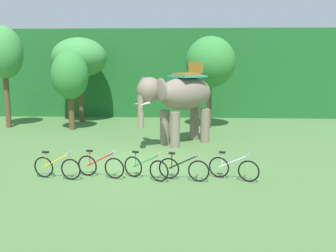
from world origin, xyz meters
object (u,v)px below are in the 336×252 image
(tree_far_right, at_px, (210,62))
(tree_left, at_px, (70,76))
(bike_green, at_px, (146,168))
(tree_center_left, at_px, (4,53))
(bike_yellow, at_px, (57,167))
(bike_black, at_px, (183,169))
(bike_white, at_px, (233,168))
(tree_center, at_px, (79,58))
(elephant, at_px, (180,97))
(bike_red, at_px, (101,166))

(tree_far_right, bearing_deg, tree_left, -173.36)
(tree_left, xyz_separation_m, bike_green, (5.07, -8.66, -2.62))
(tree_center_left, height_order, bike_yellow, tree_center_left)
(tree_center_left, height_order, bike_black, tree_center_left)
(tree_far_right, height_order, bike_black, tree_far_right)
(bike_black, xyz_separation_m, bike_white, (1.63, 0.14, 0.00))
(tree_center, height_order, tree_left, tree_center)
(bike_white, bearing_deg, bike_yellow, -178.32)
(elephant, bearing_deg, tree_far_right, 69.19)
(tree_left, bearing_deg, elephant, -29.22)
(tree_left, relative_size, elephant, 1.13)
(bike_yellow, xyz_separation_m, bike_red, (1.40, 0.22, 0.00))
(tree_center, bearing_deg, bike_black, -60.21)
(tree_center, bearing_deg, bike_white, -54.05)
(bike_black, bearing_deg, bike_red, 176.20)
(tree_center_left, xyz_separation_m, bike_white, (11.82, -9.10, -3.83))
(tree_center_left, bearing_deg, tree_far_right, 1.77)
(bike_white, bearing_deg, tree_center, 125.95)
(tree_center_left, bearing_deg, elephant, -21.60)
(elephant, distance_m, bike_black, 5.60)
(bike_green, relative_size, bike_white, 0.98)
(tree_center, relative_size, bike_yellow, 3.09)
(bike_green, bearing_deg, tree_center_left, 134.23)
(bike_red, relative_size, bike_white, 1.05)
(bike_yellow, xyz_separation_m, bike_green, (2.93, 0.08, 0.00))
(tree_center, height_order, bike_red, tree_center)
(tree_center_left, relative_size, elephant, 1.49)
(tree_far_right, relative_size, bike_red, 3.10)
(tree_center, distance_m, bike_green, 12.97)
(elephant, xyz_separation_m, bike_white, (1.86, -5.16, -1.82))
(elephant, height_order, bike_white, elephant)
(tree_left, relative_size, bike_green, 2.80)
(tree_left, xyz_separation_m, bike_white, (7.94, -8.56, -2.62))
(tree_far_right, xyz_separation_m, elephant, (-1.64, -4.30, -1.53))
(bike_red, distance_m, bike_black, 2.77)
(elephant, height_order, bike_black, elephant)
(tree_left, bearing_deg, tree_center_left, 172.07)
(tree_left, relative_size, bike_black, 2.62)
(tree_left, height_order, bike_white, tree_left)
(bike_red, bearing_deg, tree_far_right, 66.07)
(tree_center, height_order, bike_black, tree_center)
(tree_center, bearing_deg, tree_center_left, -150.28)
(elephant, xyz_separation_m, bike_yellow, (-3.95, -5.33, -1.82))
(tree_center_left, distance_m, tree_center, 4.26)
(bike_black, bearing_deg, bike_yellow, -179.54)
(tree_center, relative_size, bike_white, 3.28)
(tree_far_right, bearing_deg, bike_red, -113.93)
(bike_red, distance_m, bike_green, 1.53)
(tree_center, height_order, bike_yellow, tree_center)
(tree_center, distance_m, elephant, 8.89)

